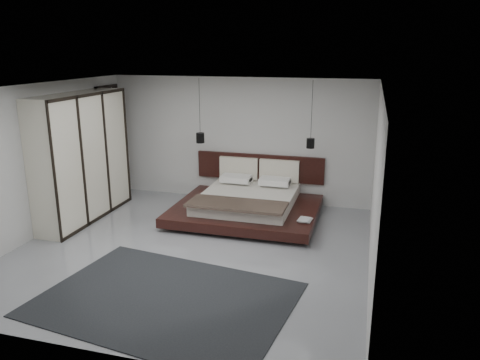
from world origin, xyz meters
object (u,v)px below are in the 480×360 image
(lattice_screen, at_px, (110,142))
(wardrobe, at_px, (82,157))
(pendant_left, at_px, (200,138))
(pendant_right, at_px, (310,143))
(bed, at_px, (248,203))
(rug, at_px, (166,299))

(lattice_screen, relative_size, wardrobe, 0.99)
(lattice_screen, distance_m, pendant_left, 2.28)
(pendant_left, xyz_separation_m, pendant_right, (2.40, -0.00, 0.01))
(lattice_screen, xyz_separation_m, bed, (3.46, -0.55, -1.00))
(lattice_screen, distance_m, wardrobe, 1.54)
(pendant_right, bearing_deg, pendant_left, 180.00)
(bed, relative_size, pendant_right, 2.13)
(pendant_left, relative_size, rug, 0.40)
(lattice_screen, xyz_separation_m, pendant_left, (2.26, -0.07, 0.23))
(wardrobe, bearing_deg, pendant_left, 35.70)
(pendant_right, relative_size, rug, 0.40)
(pendant_left, distance_m, pendant_right, 2.40)
(wardrobe, bearing_deg, pendant_right, 18.15)
(bed, xyz_separation_m, pendant_left, (-1.20, 0.47, 1.23))
(pendant_right, xyz_separation_m, wardrobe, (-4.41, -1.45, -0.25))
(pendant_left, bearing_deg, rug, -76.81)
(lattice_screen, distance_m, rug, 5.41)
(bed, bearing_deg, pendant_right, 21.53)
(lattice_screen, distance_m, pendant_right, 4.67)
(rug, bearing_deg, wardrobe, 138.44)
(lattice_screen, bearing_deg, wardrobe, -80.60)
(wardrobe, distance_m, rug, 4.17)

